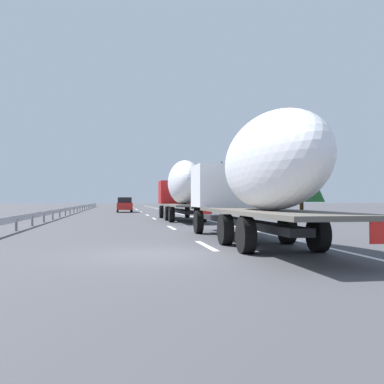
{
  "coord_description": "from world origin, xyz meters",
  "views": [
    {
      "loc": [
        -12.3,
        1.1,
        1.53
      ],
      "look_at": [
        17.7,
        -3.99,
        2.06
      ],
      "focal_mm": 41.02,
      "sensor_mm": 36.0,
      "label": 1
    }
  ],
  "objects_px": {
    "car_red_compact": "(125,205)",
    "car_silver_hatch": "(122,202)",
    "road_sign": "(183,193)",
    "truck_trailing": "(257,173)",
    "truck_lead": "(182,187)"
  },
  "relations": [
    {
      "from": "truck_lead",
      "to": "truck_trailing",
      "type": "relative_size",
      "value": 0.93
    },
    {
      "from": "truck_trailing",
      "to": "car_red_compact",
      "type": "relative_size",
      "value": 3.16
    },
    {
      "from": "truck_lead",
      "to": "road_sign",
      "type": "xyz_separation_m",
      "value": [
        20.63,
        -3.1,
        -0.06
      ]
    },
    {
      "from": "truck_trailing",
      "to": "car_red_compact",
      "type": "xyz_separation_m",
      "value": [
        39.66,
        3.89,
        -1.51
      ]
    },
    {
      "from": "car_red_compact",
      "to": "road_sign",
      "type": "bearing_deg",
      "value": -99.23
    },
    {
      "from": "truck_trailing",
      "to": "car_silver_hatch",
      "type": "height_order",
      "value": "truck_trailing"
    },
    {
      "from": "truck_lead",
      "to": "road_sign",
      "type": "height_order",
      "value": "truck_lead"
    },
    {
      "from": "car_red_compact",
      "to": "truck_trailing",
      "type": "bearing_deg",
      "value": -174.41
    },
    {
      "from": "car_red_compact",
      "to": "truck_lead",
      "type": "bearing_deg",
      "value": -169.88
    },
    {
      "from": "truck_lead",
      "to": "car_red_compact",
      "type": "relative_size",
      "value": 2.95
    },
    {
      "from": "truck_trailing",
      "to": "car_red_compact",
      "type": "height_order",
      "value": "truck_trailing"
    },
    {
      "from": "car_red_compact",
      "to": "car_silver_hatch",
      "type": "distance_m",
      "value": 49.07
    },
    {
      "from": "car_silver_hatch",
      "to": "truck_trailing",
      "type": "bearing_deg",
      "value": -177.53
    },
    {
      "from": "car_silver_hatch",
      "to": "road_sign",
      "type": "height_order",
      "value": "road_sign"
    },
    {
      "from": "car_silver_hatch",
      "to": "truck_lead",
      "type": "bearing_deg",
      "value": -176.9
    }
  ]
}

